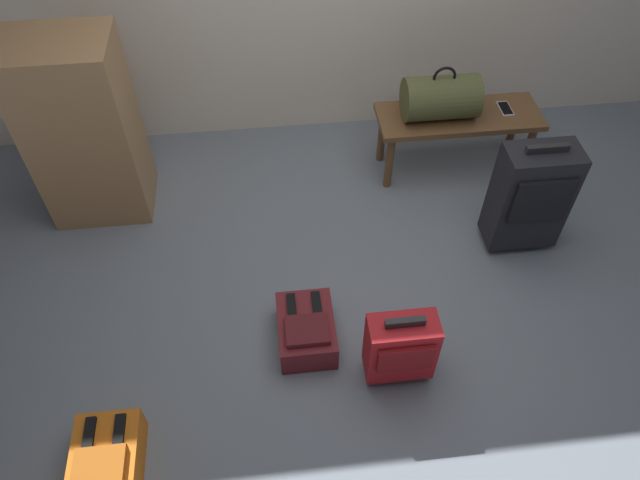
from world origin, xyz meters
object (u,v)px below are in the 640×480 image
Objects in this scene: bench at (458,123)px; cell_phone at (505,109)px; suitcase_small_red at (401,347)px; duffel_bag_olive at (441,98)px; backpack_maroon at (306,330)px; backpack_orange at (107,461)px; suitcase_upright_charcoal at (530,196)px; side_cabinet at (84,131)px.

cell_phone is at bearing 3.65° from bench.
duffel_bag_olive is at bearing 70.79° from suitcase_small_red.
backpack_orange is at bearing -148.40° from backpack_maroon.
side_cabinet is at bearing 165.83° from suitcase_upright_charcoal.
cell_phone is 0.31× the size of suitcase_small_red.
cell_phone reaches higher than backpack_maroon.
backpack_maroon is 1.07m from backpack_orange.
side_cabinet is (-2.05, -0.08, -0.00)m from duffel_bag_olive.
cell_phone is 2.49m from side_cabinet.
duffel_bag_olive is 0.45m from cell_phone.
backpack_maroon is 1.67m from side_cabinet.
backpack_maroon is 1.00× the size of backpack_orange.
duffel_bag_olive is (-0.14, -0.00, 0.20)m from bench.
suitcase_upright_charcoal is at bearing -72.78° from bench.
suitcase_small_red is 1.38m from backpack_orange.
suitcase_upright_charcoal reaches higher than cell_phone.
bench reaches higher than backpack_maroon.
backpack_orange is (-2.27, -1.80, -0.33)m from cell_phone.
side_cabinet reaches higher than cell_phone.
backpack_orange is (-1.98, -1.78, -0.26)m from bench.
cell_phone is (0.29, 0.02, 0.07)m from bench.
side_cabinet reaches higher than backpack_maroon.
suitcase_upright_charcoal reaches higher than backpack_maroon.
duffel_bag_olive is 1.58m from suitcase_small_red.
duffel_bag_olive reaches higher than backpack_orange.
backpack_orange is 0.35× the size of side_cabinet.
side_cabinet is at bearing -177.71° from cell_phone.
cell_phone reaches higher than bench.
bench is at bearing 2.11° from side_cabinet.
backpack_maroon and backpack_orange have the same top height.
suitcase_small_red is at bearing -122.40° from cell_phone.
duffel_bag_olive is at bearing 52.84° from backpack_maroon.
bench is at bearing 42.06° from backpack_orange.
bench is 1.60m from suitcase_small_red.
backpack_orange is at bearing -153.41° from suitcase_upright_charcoal.
backpack_maroon is (-1.07, -1.22, -0.26)m from bench.
suitcase_upright_charcoal is at bearing 26.59° from backpack_orange.
cell_phone is 2.92m from backpack_orange.
bench is 2.63× the size of backpack_maroon.
suitcase_upright_charcoal is 1.41m from backpack_maroon.
suitcase_upright_charcoal is 1.56× the size of suitcase_small_red.
suitcase_small_red is at bearing -113.90° from bench.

